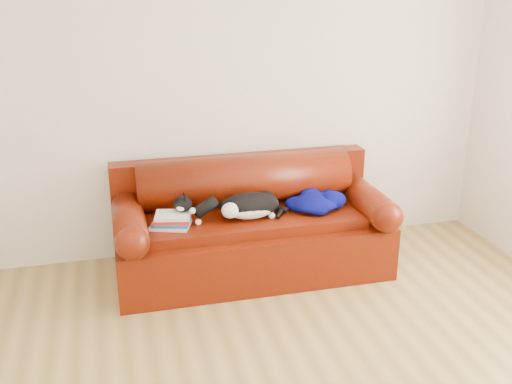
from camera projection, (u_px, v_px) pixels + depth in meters
room_shell at (332, 100)px, 2.89m from camera, size 4.52×4.02×2.61m
sofa_base at (252, 243)px, 4.72m from camera, size 2.10×0.90×0.50m
sofa_back at (244, 196)px, 4.84m from camera, size 2.10×1.01×0.88m
book_stack at (172, 220)px, 4.36m from camera, size 0.33×0.29×0.10m
cat at (249, 206)px, 4.50m from camera, size 0.68×0.37×0.24m
blanket at (316, 201)px, 4.68m from camera, size 0.53×0.44×0.14m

